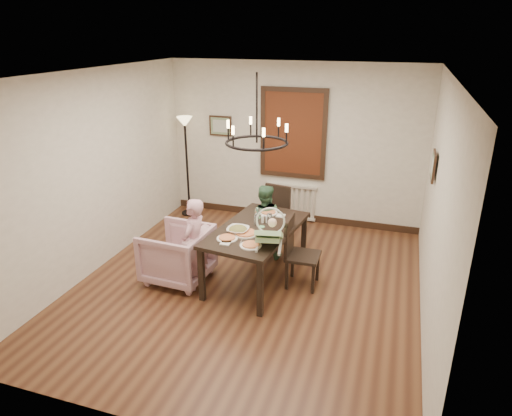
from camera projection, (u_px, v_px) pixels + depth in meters
The scene contains 17 objects.
room_shell at pixel (256, 180), 6.06m from camera, with size 4.51×5.00×2.81m.
dining_table at pixel (257, 234), 6.16m from camera, with size 1.14×1.78×0.78m.
chair_far at pixel (272, 218), 7.21m from camera, with size 0.44×0.44×0.99m, color black, non-canonical shape.
chair_right at pixel (303, 252), 6.09m from camera, with size 0.43×0.43×0.99m, color black, non-canonical shape.
armchair at pixel (177, 254), 6.28m from camera, with size 0.83×0.85×0.77m, color #D4A2AC.
elderly_woman at pixel (194, 252), 6.04m from camera, with size 0.38×0.25×1.05m, color #CB8F9D.
seated_man at pixel (264, 228), 6.89m from camera, with size 0.47×0.36×0.96m, color #3E6947.
baby_bouncer at pixel (269, 233), 5.57m from camera, with size 0.38×0.52×0.34m, color #AEE09B, non-canonical shape.
salad_bowl at pixel (238, 230), 5.97m from camera, with size 0.34×0.34×0.08m, color white.
pizza_platter at pixel (246, 233), 5.92m from camera, with size 0.30×0.30×0.04m, color tan.
drinking_glass at pixel (257, 221), 6.19m from camera, with size 0.06×0.06×0.13m, color silver.
window_blinds at pixel (293, 134), 7.84m from camera, with size 1.00×0.03×1.40m, color maroon.
radiator at pixel (291, 201), 8.31m from camera, with size 0.92×0.12×0.62m, color silver, non-canonical shape.
picture_back at pixel (220, 126), 8.21m from camera, with size 0.42×0.03×0.36m, color black.
picture_right at pixel (433, 166), 5.80m from camera, with size 0.42×0.03×0.36m, color black.
floor_lamp at pixel (187, 168), 8.36m from camera, with size 0.30×0.30×1.80m, color black, non-canonical shape.
chandelier at pixel (257, 143), 5.70m from camera, with size 0.80×0.80×0.04m, color black.
Camera 1 is at (1.78, -5.12, 3.27)m, focal length 32.00 mm.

